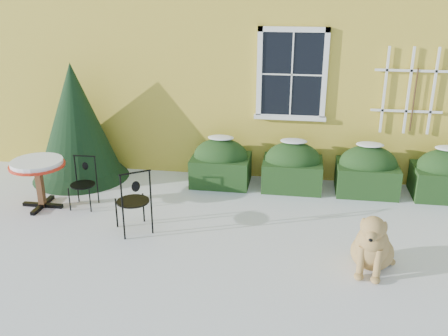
% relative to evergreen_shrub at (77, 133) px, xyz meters
% --- Properties ---
extents(ground, '(80.00, 80.00, 0.00)m').
position_rel_evergreen_shrub_xyz_m(ground, '(2.98, -2.44, -0.87)').
color(ground, white).
rests_on(ground, ground).
extents(hedge_row, '(4.95, 0.80, 0.91)m').
position_rel_evergreen_shrub_xyz_m(hedge_row, '(4.63, 0.11, -0.47)').
color(hedge_row, black).
rests_on(hedge_row, ground).
extents(evergreen_shrub, '(1.80, 1.80, 2.17)m').
position_rel_evergreen_shrub_xyz_m(evergreen_shrub, '(0.00, 0.00, 0.00)').
color(evergreen_shrub, black).
rests_on(evergreen_shrub, ground).
extents(bistro_table, '(0.88, 0.88, 0.82)m').
position_rel_evergreen_shrub_xyz_m(bistro_table, '(-0.08, -1.36, -0.19)').
color(bistro_table, black).
rests_on(bistro_table, ground).
extents(patio_chair_near, '(0.63, 0.62, 1.02)m').
position_rel_evergreen_shrub_xyz_m(patio_chair_near, '(1.72, -1.95, -0.37)').
color(patio_chair_near, black).
rests_on(patio_chair_near, ground).
extents(patio_chair_far, '(0.40, 0.40, 0.84)m').
position_rel_evergreen_shrub_xyz_m(patio_chair_far, '(0.60, -1.21, -0.45)').
color(patio_chair_far, black).
rests_on(patio_chair_far, ground).
extents(dog, '(0.68, 0.93, 0.88)m').
position_rel_evergreen_shrub_xyz_m(dog, '(5.06, -2.52, -0.52)').
color(dog, tan).
rests_on(dog, ground).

